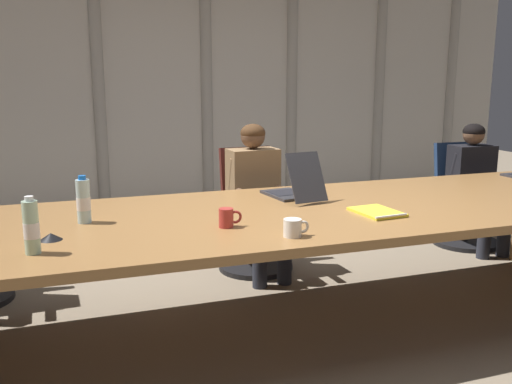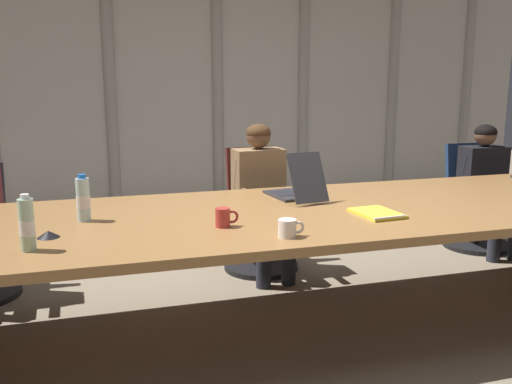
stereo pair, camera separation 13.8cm
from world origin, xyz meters
name	(u,v)px [view 2 (the right image)]	position (x,y,z in m)	size (l,w,h in m)	color
ground_plane	(311,325)	(0.00, 0.00, 0.00)	(15.01, 15.01, 0.00)	#7F705B
conference_table	(313,230)	(0.00, 0.00, 0.62)	(4.85, 1.41, 0.75)	olive
curtain_backdrop	(212,93)	(0.00, 2.84, 1.37)	(7.50, 0.17, 2.74)	beige
laptop_left_mid	(295,189)	(0.00, 0.32, 0.81)	(0.30, 0.52, 0.31)	#2D2D33
office_chair_left_mid	(259,224)	(0.01, 1.15, 0.36)	(0.60, 0.60, 0.97)	#511E19
office_chair_center	(476,208)	(2.09, 1.15, 0.35)	(0.60, 0.60, 0.93)	navy
person_left_mid	(262,191)	(-0.01, 1.00, 0.67)	(0.42, 0.56, 1.18)	olive
person_center	(488,180)	(2.07, 0.99, 0.64)	(0.41, 0.56, 1.12)	black
water_bottle_primary	(83,200)	(-1.31, 0.10, 0.87)	(0.07, 0.07, 0.26)	silver
water_bottle_secondary	(27,225)	(-1.55, -0.39, 0.87)	(0.07, 0.07, 0.26)	#ADD1B2
coffee_mug_near	(224,217)	(-0.61, -0.24, 0.80)	(0.13, 0.08, 0.10)	#B2332D
coffee_mug_far	(288,228)	(-0.35, -0.52, 0.79)	(0.13, 0.09, 0.09)	white
conference_mic_left_side	(48,234)	(-1.48, -0.19, 0.76)	(0.11, 0.11, 0.04)	black
spiral_notepad	(377,213)	(0.30, -0.24, 0.76)	(0.25, 0.32, 0.03)	yellow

